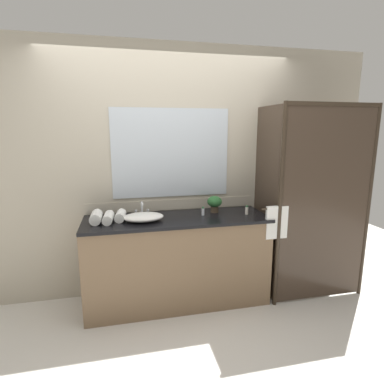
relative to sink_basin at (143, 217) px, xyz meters
The scene contains 12 objects.
ground_plane 0.99m from the sink_basin, ahead, with size 8.00×8.00×0.00m, color silver.
wall_back_with_mirror 0.62m from the sink_basin, 49.19° to the left, with size 4.40×0.06×2.60m.
vanity_cabinet 0.59m from the sink_basin, ahead, with size 1.80×0.58×0.90m.
shower_enclosure 1.61m from the sink_basin, ahead, with size 1.20×0.59×2.00m.
sink_basin is the anchor object (origin of this frame).
faucet 0.19m from the sink_basin, 90.00° to the left, with size 0.17×0.13×0.14m.
potted_plant 0.76m from the sink_basin, 11.54° to the left, with size 0.15×0.15×0.17m.
amenity_bottle_shampoo 1.04m from the sink_basin, ahead, with size 0.03×0.03×0.09m.
amenity_bottle_conditioner 0.60m from the sink_basin, ahead, with size 0.03×0.03×0.09m.
rolled_towel_near_edge 0.43m from the sink_basin, behind, with size 0.10×0.10×0.23m, color white.
rolled_towel_middle 0.32m from the sink_basin, behind, with size 0.09×0.09×0.23m, color white.
rolled_towel_far_edge 0.22m from the sink_basin, 163.73° to the left, with size 0.09×0.09×0.21m, color white.
Camera 1 is at (-0.50, -2.88, 1.75)m, focal length 28.98 mm.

